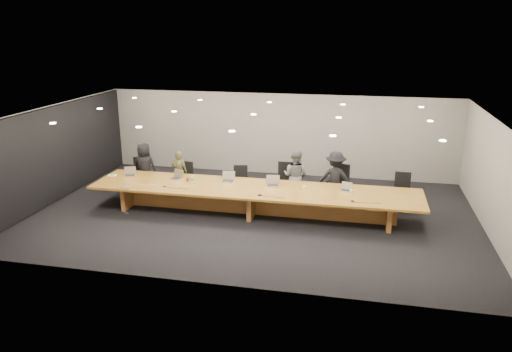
{
  "coord_description": "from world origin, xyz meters",
  "views": [
    {
      "loc": [
        2.8,
        -12.6,
        5.0
      ],
      "look_at": [
        0.0,
        0.3,
        1.0
      ],
      "focal_mm": 35.0,
      "sensor_mm": 36.0,
      "label": 1
    }
  ],
  "objects": [
    {
      "name": "back_wall",
      "position": [
        0.0,
        4.0,
        1.4
      ],
      "size": [
        12.0,
        0.02,
        2.8
      ],
      "primitive_type": "cube",
      "color": "#B2AEA2",
      "rests_on": "ground"
    },
    {
      "name": "mic_center",
      "position": [
        0.29,
        -0.58,
        0.77
      ],
      "size": [
        0.18,
        0.18,
        0.03
      ],
      "primitive_type": "cone",
      "rotation": [
        0.0,
        0.0,
        -0.38
      ],
      "color": "black",
      "rests_on": "conference_table"
    },
    {
      "name": "av_box",
      "position": [
        -3.42,
        -0.73,
        0.77
      ],
      "size": [
        0.24,
        0.2,
        0.03
      ],
      "primitive_type": "cube",
      "rotation": [
        0.0,
        0.0,
        0.19
      ],
      "color": "#BCBCC1",
      "rests_on": "conference_table"
    },
    {
      "name": "chair_left",
      "position": [
        -2.45,
        1.16,
        0.51
      ],
      "size": [
        0.63,
        0.63,
        1.02
      ],
      "primitive_type": null,
      "rotation": [
        0.0,
        0.0,
        -0.23
      ],
      "color": "black",
      "rests_on": "ground"
    },
    {
      "name": "chair_far_right",
      "position": [
        4.0,
        1.25,
        0.53
      ],
      "size": [
        0.56,
        0.56,
        1.06
      ],
      "primitive_type": null,
      "rotation": [
        0.0,
        0.0,
        -0.04
      ],
      "color": "black",
      "rests_on": "ground"
    },
    {
      "name": "ground",
      "position": [
        0.0,
        0.0,
        0.0
      ],
      "size": [
        12.0,
        12.0,
        0.0
      ],
      "primitive_type": "plane",
      "color": "black",
      "rests_on": "ground"
    },
    {
      "name": "person_b",
      "position": [
        -2.59,
        1.18,
        0.68
      ],
      "size": [
        0.51,
        0.35,
        1.37
      ],
      "primitive_type": "imported",
      "rotation": [
        0.0,
        0.0,
        3.18
      ],
      "color": "#403F23",
      "rests_on": "ground"
    },
    {
      "name": "lime_gadget",
      "position": [
        -4.34,
        0.25,
        0.77
      ],
      "size": [
        0.16,
        0.13,
        0.02
      ],
      "primitive_type": "cube",
      "rotation": [
        0.0,
        0.0,
        0.43
      ],
      "color": "#56CF37",
      "rests_on": "notepad"
    },
    {
      "name": "chair_mid_right",
      "position": [
        0.69,
        1.24,
        0.58
      ],
      "size": [
        0.64,
        0.64,
        1.16
      ],
      "primitive_type": null,
      "rotation": [
        0.0,
        0.0,
        0.08
      ],
      "color": "black",
      "rests_on": "ground"
    },
    {
      "name": "chair_right",
      "position": [
        2.22,
        1.31,
        0.59
      ],
      "size": [
        0.75,
        0.75,
        1.18
      ],
      "primitive_type": null,
      "rotation": [
        0.0,
        0.0,
        -0.29
      ],
      "color": "black",
      "rests_on": "ground"
    },
    {
      "name": "laptop_c",
      "position": [
        -0.84,
        0.42,
        0.89
      ],
      "size": [
        0.37,
        0.28,
        0.28
      ],
      "primitive_type": null,
      "rotation": [
        0.0,
        0.0,
        0.06
      ],
      "color": "beige",
      "rests_on": "conference_table"
    },
    {
      "name": "water_bottle",
      "position": [
        -1.78,
        0.05,
        0.86
      ],
      "size": [
        0.08,
        0.08,
        0.23
      ],
      "primitive_type": "cylinder",
      "rotation": [
        0.0,
        0.0,
        -0.07
      ],
      "color": "silver",
      "rests_on": "conference_table"
    },
    {
      "name": "conference_table",
      "position": [
        0.0,
        0.0,
        0.52
      ],
      "size": [
        9.0,
        1.8,
        0.75
      ],
      "color": "#996721",
      "rests_on": "ground"
    },
    {
      "name": "chair_mid_left",
      "position": [
        -0.66,
        1.17,
        0.5
      ],
      "size": [
        0.61,
        0.61,
        1.0
      ],
      "primitive_type": null,
      "rotation": [
        0.0,
        0.0,
        0.21
      ],
      "color": "black",
      "rests_on": "ground"
    },
    {
      "name": "person_a",
      "position": [
        -3.75,
        1.22,
        0.77
      ],
      "size": [
        0.76,
        0.5,
        1.54
      ],
      "primitive_type": "imported",
      "rotation": [
        0.0,
        0.0,
        3.16
      ],
      "color": "black",
      "rests_on": "ground"
    },
    {
      "name": "laptop_d",
      "position": [
        0.47,
        0.28,
        0.89
      ],
      "size": [
        0.39,
        0.31,
        0.29
      ],
      "primitive_type": null,
      "rotation": [
        0.0,
        0.0,
        0.12
      ],
      "color": "#C4AF96",
      "rests_on": "conference_table"
    },
    {
      "name": "laptop_b",
      "position": [
        -2.38,
        0.35,
        0.88
      ],
      "size": [
        0.41,
        0.36,
        0.27
      ],
      "primitive_type": null,
      "rotation": [
        0.0,
        0.0,
        -0.42
      ],
      "color": "#BAAC8E",
      "rests_on": "conference_table"
    },
    {
      "name": "left_wall_panel",
      "position": [
        -5.94,
        0.0,
        1.37
      ],
      "size": [
        0.08,
        7.84,
        2.74
      ],
      "primitive_type": "cube",
      "color": "black",
      "rests_on": "ground"
    },
    {
      "name": "mic_right",
      "position": [
        2.67,
        -0.52,
        0.76
      ],
      "size": [
        0.13,
        0.13,
        0.03
      ],
      "primitive_type": "cone",
      "rotation": [
        0.0,
        0.0,
        -0.24
      ],
      "color": "black",
      "rests_on": "conference_table"
    },
    {
      "name": "paper_cup_far",
      "position": [
        2.62,
        0.11,
        0.8
      ],
      "size": [
        0.1,
        0.1,
        0.09
      ],
      "primitive_type": "cone",
      "rotation": [
        0.0,
        0.0,
        -0.23
      ],
      "color": "silver",
      "rests_on": "conference_table"
    },
    {
      "name": "laptop_e",
      "position": [
        2.45,
        0.28,
        0.86
      ],
      "size": [
        0.34,
        0.29,
        0.23
      ],
      "primitive_type": null,
      "rotation": [
        0.0,
        0.0,
        -0.32
      ],
      "color": "#BEB291",
      "rests_on": "conference_table"
    },
    {
      "name": "chair_far_left",
      "position": [
        -4.05,
        1.19,
        0.52
      ],
      "size": [
        0.65,
        0.65,
        1.05
      ],
      "primitive_type": null,
      "rotation": [
        0.0,
        0.0,
        -0.27
      ],
      "color": "black",
      "rests_on": "ground"
    },
    {
      "name": "amber_mug",
      "position": [
        -1.96,
        0.18,
        0.8
      ],
      "size": [
        0.09,
        0.09,
        0.1
      ],
      "primitive_type": "cylinder",
      "rotation": [
        0.0,
        0.0,
        0.14
      ],
      "color": "maroon",
      "rests_on": "conference_table"
    },
    {
      "name": "laptop_a",
      "position": [
        -3.81,
        0.33,
        0.88
      ],
      "size": [
        0.39,
        0.34,
        0.26
      ],
      "primitive_type": null,
      "rotation": [
        0.0,
        0.0,
        0.34
      ],
      "color": "tan",
      "rests_on": "conference_table"
    },
    {
      "name": "notepad",
      "position": [
        -4.34,
        0.26,
        0.76
      ],
      "size": [
        0.25,
        0.21,
        0.01
      ],
      "primitive_type": "cube",
      "rotation": [
        0.0,
        0.0,
        0.13
      ],
      "color": "white",
      "rests_on": "conference_table"
    },
    {
      "name": "person_c",
      "position": [
        0.97,
        1.25,
        0.78
      ],
      "size": [
        0.9,
        0.78,
        1.56
      ],
      "primitive_type": "imported",
      "rotation": [
        0.0,
        0.0,
        2.85
      ],
      "color": "#5B5C5E",
      "rests_on": "ground"
    },
    {
      "name": "mic_left",
      "position": [
        -2.42,
        -0.43,
        0.76
      ],
      "size": [
        0.11,
        0.11,
        0.03
      ],
      "primitive_type": "cone",
      "rotation": [
        0.0,
        0.0,
        0.02
      ],
      "color": "black",
      "rests_on": "conference_table"
    },
    {
      "name": "paper_cup_near",
      "position": [
        1.36,
        0.17,
        0.8
      ],
      "size": [
        0.11,
        0.11,
        0.1
      ],
      "primitive_type": "cone",
      "rotation": [
        0.0,
        0.0,
        0.41
      ],
      "color": "white",
      "rests_on": "conference_table"
    },
    {
      "name": "person_d",
      "position": [
        2.13,
        1.19,
        0.79
      ],
      "size": [
        1.07,
        0.66,
        1.59
      ],
      "primitive_type": "imported",
      "rotation": [
        0.0,
        0.0,
        3.07
      ],
      "color": "black",
      "rests_on": "ground"
    }
  ]
}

